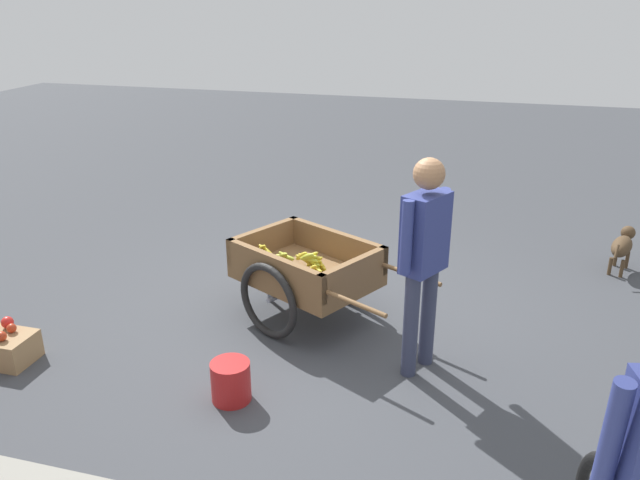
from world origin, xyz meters
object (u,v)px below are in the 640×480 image
vendor_person (424,249)px  plastic_bucket (231,381)px  fruit_cart (307,272)px  apple_crate (4,346)px  dog (623,245)px

vendor_person → plastic_bucket: vendor_person is taller
fruit_cart → apple_crate: size_ratio=4.12×
vendor_person → dog: vendor_person is taller
apple_crate → vendor_person: bearing=-166.5°
fruit_cart → dog: (-2.75, -1.78, -0.16)m
vendor_person → dog: size_ratio=2.50×
dog → apple_crate: (4.77, 3.05, -0.15)m
dog → plastic_bucket: size_ratio=2.24×
apple_crate → dog: bearing=-147.4°
fruit_cart → plastic_bucket: size_ratio=6.30×
fruit_cart → dog: 3.28m
vendor_person → fruit_cart: bearing=-27.7°
fruit_cart → apple_crate: fruit_cart is taller
fruit_cart → plastic_bucket: fruit_cart is taller
fruit_cart → plastic_bucket: 1.31m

